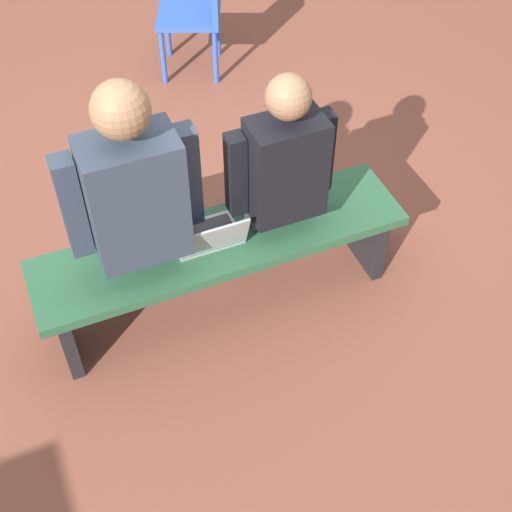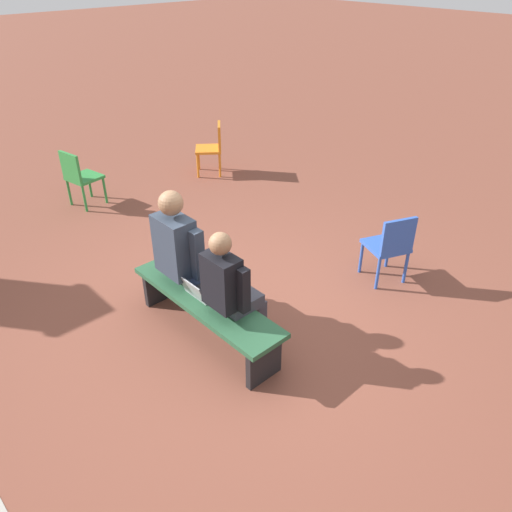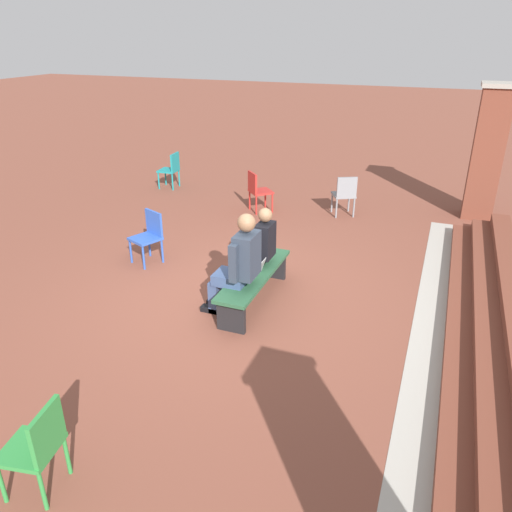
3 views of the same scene
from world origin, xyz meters
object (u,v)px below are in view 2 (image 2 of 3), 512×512
object	(u,v)px
laptop	(200,291)
plastic_chair_by_pillar	(390,244)
person_student	(231,288)
bench	(206,306)
person_adult	(186,253)
plastic_chair_near_bench_right	(79,175)
plastic_chair_mid_courtyard	(213,145)

from	to	relation	value
laptop	plastic_chair_by_pillar	size ratio (longest dim) A/B	0.38
plastic_chair_by_pillar	person_student	bearing A→B (deg)	80.68
bench	person_adult	bearing A→B (deg)	-11.00
laptop	plastic_chair_near_bench_right	world-z (taller)	plastic_chair_near_bench_right
person_adult	plastic_chair_by_pillar	size ratio (longest dim) A/B	1.70
plastic_chair_mid_courtyard	bench	bearing A→B (deg)	140.32
bench	laptop	world-z (taller)	laptop
plastic_chair_mid_courtyard	person_student	bearing A→B (deg)	143.55
plastic_chair_by_pillar	laptop	bearing A→B (deg)	71.46
person_student	laptop	world-z (taller)	person_student
laptop	person_adult	bearing A→B (deg)	-15.14
person_adult	plastic_chair_near_bench_right	size ratio (longest dim) A/B	1.70
plastic_chair_by_pillar	bench	bearing A→B (deg)	72.88
bench	plastic_chair_by_pillar	size ratio (longest dim) A/B	2.14
laptop	plastic_chair_by_pillar	xyz separation A→B (m)	(-0.70, -2.08, -0.02)
person_adult	laptop	world-z (taller)	person_adult
bench	plastic_chair_mid_courtyard	xyz separation A→B (m)	(3.21, -2.66, 0.13)
laptop	plastic_chair_near_bench_right	xyz separation A→B (m)	(3.47, -0.48, -0.02)
bench	person_adult	distance (m)	0.55
plastic_chair_mid_courtyard	plastic_chair_near_bench_right	xyz separation A→B (m)	(0.32, 2.20, 0.00)
person_adult	plastic_chair_mid_courtyard	distance (m)	3.85
plastic_chair_near_bench_right	person_adult	bearing A→B (deg)	172.85
laptop	person_student	bearing A→B (deg)	-168.37
person_student	plastic_chair_near_bench_right	bearing A→B (deg)	-6.01
plastic_chair_mid_courtyard	plastic_chair_by_pillar	world-z (taller)	same
plastic_chair_near_bench_right	plastic_chair_mid_courtyard	bearing A→B (deg)	-98.19
plastic_chair_near_bench_right	laptop	bearing A→B (deg)	172.12
bench	person_adult	xyz separation A→B (m)	(0.37, -0.07, 0.40)
person_adult	plastic_chair_by_pillar	distance (m)	2.25
person_student	person_adult	size ratio (longest dim) A/B	0.90
bench	plastic_chair_near_bench_right	world-z (taller)	plastic_chair_near_bench_right
laptop	plastic_chair_near_bench_right	distance (m)	3.50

